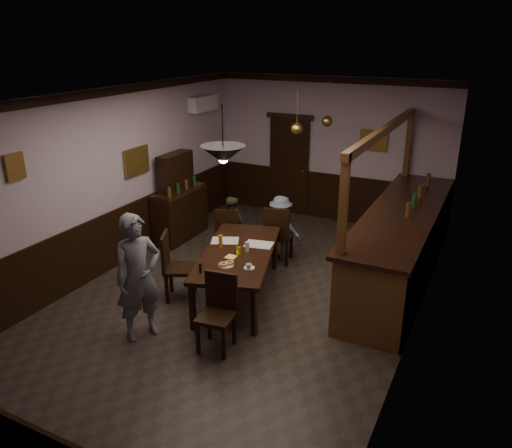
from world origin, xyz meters
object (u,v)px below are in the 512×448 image
Objects in this scene: chair_side at (174,263)px; soda_can at (239,251)px; pendant_brass_far at (327,121)px; pendant_brass_mid at (297,129)px; dining_table at (238,255)px; chair_near at (218,308)px; chair_far_left at (228,232)px; person_seated_left at (231,225)px; pendant_iron at (223,155)px; chair_far_right at (278,233)px; coffee_cup at (249,266)px; person_seated_right at (281,227)px; sideboard at (179,205)px; bar_counter at (401,243)px; person_standing at (138,277)px.

chair_side reaches higher than soda_can.
pendant_brass_mid is at bearing -101.79° from pendant_brass_far.
chair_near reaches higher than dining_table.
pendant_brass_mid reaches higher than chair_far_left.
person_seated_left is 9.05× the size of soda_can.
chair_far_right is at bearing 94.95° from pendant_iron.
person_seated_left is 2.27m from coffee_cup.
person_seated_right is (-0.02, 1.61, -0.12)m from dining_table.
chair_near is at bearing -47.81° from sideboard.
chair_far_left is (-0.79, 1.09, -0.15)m from dining_table.
person_seated_right is 0.26× the size of bar_counter.
dining_table is 2.41m from pendant_brass_mid.
pendant_brass_mid is at bearing 86.84° from chair_near.
pendant_brass_mid is (-0.07, 2.55, -0.10)m from pendant_iron.
person_standing is 21.42× the size of coffee_cup.
coffee_cup is 0.10× the size of pendant_brass_far.
chair_far_right is 0.29m from person_seated_right.
bar_counter is 3.55m from pendant_iron.
soda_can is at bearing 80.41° from chair_far_right.
person_seated_left reaches higher than chair_near.
pendant_brass_mid is at bearing 84.77° from dining_table.
pendant_brass_mid is (0.96, 0.70, 1.77)m from chair_far_left.
dining_table is 2.28× the size of chair_far_right.
pendant_brass_far is (1.20, 3.22, 1.72)m from chair_side.
bar_counter is at bearing 2.26° from sideboard.
coffee_cup is 0.67× the size of soda_can.
chair_near is (0.35, -2.60, -0.03)m from chair_far_right.
chair_far_right is 2.04m from bar_counter.
pendant_brass_far is at bearing -112.70° from chair_far_right.
chair_near is 2.91m from person_seated_left.
sideboard is 3.22m from pendant_brass_far.
chair_near is 4.37m from pendant_brass_far.
person_standing is (0.19, -1.02, 0.28)m from chair_side.
pendant_brass_mid reaches higher than person_standing.
chair_far_left is at bearing -143.88° from pendant_brass_mid.
chair_far_left is 1.56m from chair_side.
chair_far_left is at bearing -18.95° from sideboard.
dining_table is 3.20m from pendant_brass_far.
person_seated_left is at bearing 123.16° from dining_table.
chair_far_right is 2.94m from person_standing.
bar_counter is (2.94, 0.37, 0.08)m from person_seated_left.
bar_counter is (2.89, 2.19, 0.05)m from chair_side.
coffee_cup is 0.02× the size of bar_counter.
sideboard is at bearing 53.96° from person_standing.
soda_can is (-0.33, 1.16, 0.26)m from chair_near.
pendant_brass_mid is (1.05, 0.43, 1.75)m from person_seated_left.
dining_table is 1.89m from pendant_iron.
soda_can is 0.03× the size of bar_counter.
dining_table is 3.37× the size of pendant_iron.
chair_far_right is 0.24× the size of bar_counter.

